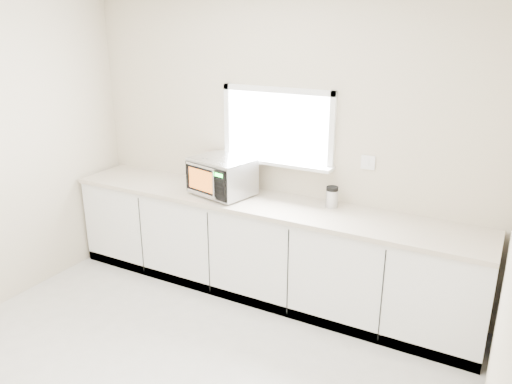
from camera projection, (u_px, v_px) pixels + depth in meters
The scene contains 7 objects.
back_wall at pixel (278, 146), 4.58m from camera, with size 4.00×0.17×2.70m.
cabinets at pixel (263, 249), 4.63m from camera, with size 3.92×0.60×0.88m, color white.
countertop at pixel (262, 203), 4.48m from camera, with size 3.92×0.64×0.04m, color beige.
microwave at pixel (222, 176), 4.58m from camera, with size 0.62×0.53×0.35m.
knife_block at pixel (208, 178), 4.64m from camera, with size 0.13×0.25×0.35m.
cutting_board at pixel (214, 167), 4.93m from camera, with size 0.33×0.33×0.02m, color #9A583B.
coffee_grinder at pixel (332, 197), 4.30m from camera, with size 0.13×0.13×0.19m.
Camera 1 is at (1.96, -2.02, 2.45)m, focal length 35.00 mm.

